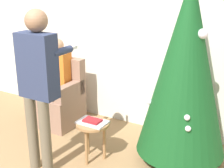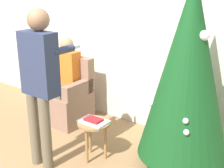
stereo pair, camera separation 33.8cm
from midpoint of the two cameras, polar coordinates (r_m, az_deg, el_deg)
The scene contains 8 objects.
wall_back at distance 4.55m, azimuth -1.55°, elevation 9.40°, with size 8.00×0.06×2.70m.
christmas_tree at distance 3.49m, azimuth 10.64°, elevation 2.96°, with size 1.03×1.03×2.18m.
armchair at distance 4.77m, azimuth -11.93°, elevation -2.98°, with size 0.67×0.62×0.98m.
person_seated at distance 4.64m, azimuth -12.41°, elevation 0.99°, with size 0.36×0.46×1.28m.
person_standing at distance 3.42m, azimuth -16.13°, elevation 1.08°, with size 0.44×0.57×1.81m.
side_stool at distance 3.73m, azimuth -6.20°, elevation -8.27°, with size 0.39×0.39×0.48m.
laptop at distance 3.69m, azimuth -6.25°, elevation -7.01°, with size 0.35×0.23×0.02m.
book at distance 3.68m, azimuth -6.26°, elevation -6.70°, with size 0.20×0.14×0.02m.
Camera 1 is at (2.19, -1.70, 2.09)m, focal length 50.00 mm.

